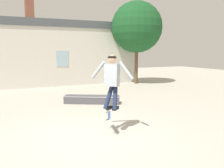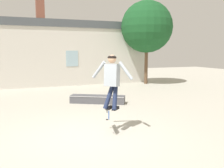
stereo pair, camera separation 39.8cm
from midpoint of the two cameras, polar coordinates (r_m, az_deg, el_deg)
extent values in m
plane|color=#B2AD9E|center=(6.15, -6.29, -11.91)|extent=(40.00, 40.00, 0.00)
cube|color=beige|center=(14.55, -18.07, 5.84)|extent=(13.02, 0.40, 3.36)
cube|color=#474C51|center=(14.63, -18.39, 13.28)|extent=(13.67, 0.52, 0.43)
cube|color=brown|center=(14.73, -19.18, 16.71)|extent=(0.44, 0.44, 1.35)
cube|color=#99B7C6|center=(14.62, -12.03, 5.69)|extent=(0.70, 0.02, 0.90)
cylinder|color=brown|center=(15.57, 4.83, 4.33)|extent=(0.21, 0.21, 2.30)
sphere|color=#194C23|center=(15.61, 4.93, 12.87)|extent=(3.12, 3.12, 3.12)
cube|color=#4C4C51|center=(9.82, -5.78, -3.55)|extent=(2.10, 1.48, 0.30)
cube|color=#B7B7BC|center=(9.56, -6.05, -3.02)|extent=(1.87, 1.08, 0.02)
cube|color=#9EA8B2|center=(6.21, -1.84, 2.05)|extent=(0.42, 0.42, 0.57)
sphere|color=tan|center=(6.18, -1.85, 5.73)|extent=(0.30, 0.30, 0.21)
ellipsoid|color=black|center=(6.18, -1.85, 6.07)|extent=(0.31, 0.31, 0.12)
cylinder|color=#1E2847|center=(6.32, -2.52, -2.89)|extent=(0.41, 0.28, 0.64)
cube|color=black|center=(6.41, -2.39, -5.44)|extent=(0.26, 0.25, 0.07)
cylinder|color=#1E2847|center=(6.26, -1.10, -3.00)|extent=(0.30, 0.40, 0.64)
cube|color=black|center=(6.34, -0.99, -5.57)|extent=(0.26, 0.25, 0.07)
cylinder|color=#9EA8B2|center=(6.36, -4.91, 3.27)|extent=(0.32, 0.34, 0.45)
cylinder|color=#9EA8B2|center=(6.06, 1.38, 3.07)|extent=(0.32, 0.34, 0.45)
cube|color=#2D519E|center=(6.34, -2.50, -7.25)|extent=(0.34, 0.83, 0.44)
cylinder|color=black|center=(6.62, -2.94, -6.46)|extent=(0.07, 0.07, 0.03)
cylinder|color=black|center=(6.61, -2.95, -8.23)|extent=(0.07, 0.07, 0.03)
cylinder|color=black|center=(6.08, -2.87, -6.18)|extent=(0.07, 0.07, 0.03)
cylinder|color=black|center=(6.07, -2.87, -8.11)|extent=(0.07, 0.07, 0.03)
camera|label=1|loc=(0.20, -91.83, -0.25)|focal=40.00mm
camera|label=2|loc=(0.20, 88.17, 0.25)|focal=40.00mm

